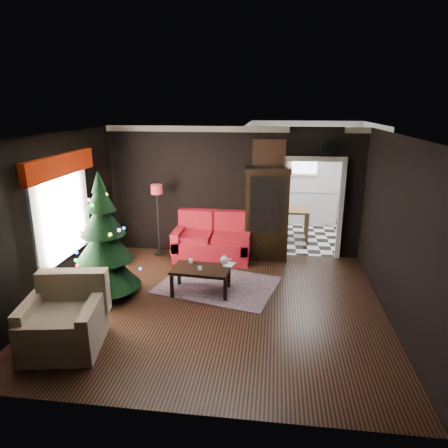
# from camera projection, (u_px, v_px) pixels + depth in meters

# --- Properties ---
(floor) EXTENTS (5.50, 5.50, 0.00)m
(floor) POSITION_uv_depth(u_px,v_px,m) (217.00, 305.00, 6.73)
(floor) COLOR black
(floor) RESTS_ON ground
(ceiling) EXTENTS (5.50, 5.50, 0.00)m
(ceiling) POSITION_uv_depth(u_px,v_px,m) (216.00, 135.00, 5.93)
(ceiling) COLOR white
(ceiling) RESTS_ON ground
(wall_back) EXTENTS (5.50, 0.00, 5.50)m
(wall_back) POSITION_uv_depth(u_px,v_px,m) (233.00, 192.00, 8.71)
(wall_back) COLOR black
(wall_back) RESTS_ON ground
(wall_front) EXTENTS (5.50, 0.00, 5.50)m
(wall_front) POSITION_uv_depth(u_px,v_px,m) (180.00, 298.00, 3.96)
(wall_front) COLOR black
(wall_front) RESTS_ON ground
(wall_left) EXTENTS (0.00, 5.50, 5.50)m
(wall_left) POSITION_uv_depth(u_px,v_px,m) (54.00, 219.00, 6.67)
(wall_left) COLOR black
(wall_left) RESTS_ON ground
(wall_right) EXTENTS (0.00, 5.50, 5.50)m
(wall_right) POSITION_uv_depth(u_px,v_px,m) (398.00, 232.00, 6.00)
(wall_right) COLOR black
(wall_right) RESTS_ON ground
(doorway) EXTENTS (1.10, 0.10, 2.10)m
(doorway) POSITION_uv_depth(u_px,v_px,m) (312.00, 210.00, 8.60)
(doorway) COLOR white
(doorway) RESTS_ON ground
(left_window) EXTENTS (0.05, 1.60, 1.40)m
(left_window) POSITION_uv_depth(u_px,v_px,m) (62.00, 213.00, 6.84)
(left_window) COLOR white
(left_window) RESTS_ON wall_left
(valance) EXTENTS (0.12, 2.10, 0.35)m
(valance) POSITION_uv_depth(u_px,v_px,m) (61.00, 165.00, 6.59)
(valance) COLOR #A71E06
(valance) RESTS_ON wall_left
(kitchen_floor) EXTENTS (3.00, 3.00, 0.00)m
(kitchen_floor) POSITION_uv_depth(u_px,v_px,m) (304.00, 235.00, 10.33)
(kitchen_floor) COLOR white
(kitchen_floor) RESTS_ON ground
(kitchen_window) EXTENTS (0.70, 0.06, 0.70)m
(kitchen_window) POSITION_uv_depth(u_px,v_px,m) (305.00, 161.00, 11.21)
(kitchen_window) COLOR white
(kitchen_window) RESTS_ON ground
(rug) EXTENTS (2.39, 1.98, 0.01)m
(rug) POSITION_uv_depth(u_px,v_px,m) (218.00, 285.00, 7.45)
(rug) COLOR #2A2025
(rug) RESTS_ON ground
(loveseat) EXTENTS (1.70, 0.90, 1.00)m
(loveseat) POSITION_uv_depth(u_px,v_px,m) (212.00, 237.00, 8.59)
(loveseat) COLOR maroon
(loveseat) RESTS_ON ground
(curio_cabinet) EXTENTS (0.90, 0.45, 1.90)m
(curio_cabinet) POSITION_uv_depth(u_px,v_px,m) (267.00, 216.00, 8.52)
(curio_cabinet) COLOR black
(curio_cabinet) RESTS_ON ground
(floor_lamp) EXTENTS (0.28, 0.28, 1.56)m
(floor_lamp) POSITION_uv_depth(u_px,v_px,m) (158.00, 220.00, 8.68)
(floor_lamp) COLOR black
(floor_lamp) RESTS_ON ground
(christmas_tree) EXTENTS (1.35, 1.35, 2.19)m
(christmas_tree) POSITION_uv_depth(u_px,v_px,m) (104.00, 239.00, 6.76)
(christmas_tree) COLOR black
(christmas_tree) RESTS_ON ground
(armchair) EXTENTS (1.19, 1.19, 1.05)m
(armchair) POSITION_uv_depth(u_px,v_px,m) (63.00, 318.00, 5.42)
(armchair) COLOR #D5BC7B
(armchair) RESTS_ON ground
(coffee_table) EXTENTS (1.06, 0.69, 0.45)m
(coffee_table) POSITION_uv_depth(u_px,v_px,m) (201.00, 280.00, 7.10)
(coffee_table) COLOR black
(coffee_table) RESTS_ON rug
(teapot) EXTENTS (0.20, 0.20, 0.16)m
(teapot) POSITION_uv_depth(u_px,v_px,m) (224.00, 260.00, 7.20)
(teapot) COLOR silver
(teapot) RESTS_ON coffee_table
(cup_a) EXTENTS (0.09, 0.09, 0.07)m
(cup_a) POSITION_uv_depth(u_px,v_px,m) (191.00, 261.00, 7.29)
(cup_a) COLOR white
(cup_a) RESTS_ON coffee_table
(cup_b) EXTENTS (0.09, 0.09, 0.06)m
(cup_b) POSITION_uv_depth(u_px,v_px,m) (200.00, 268.00, 6.96)
(cup_b) COLOR white
(cup_b) RESTS_ON coffee_table
(book) EXTENTS (0.17, 0.07, 0.23)m
(book) POSITION_uv_depth(u_px,v_px,m) (225.00, 258.00, 7.19)
(book) COLOR gray
(book) RESTS_ON coffee_table
(wall_clock) EXTENTS (0.32, 0.32, 0.06)m
(wall_clock) POSITION_uv_depth(u_px,v_px,m) (329.00, 148.00, 8.14)
(wall_clock) COLOR silver
(wall_clock) RESTS_ON wall_back
(painting) EXTENTS (0.62, 0.05, 0.52)m
(painting) POSITION_uv_depth(u_px,v_px,m) (269.00, 154.00, 8.33)
(painting) COLOR #A77C4A
(painting) RESTS_ON wall_back
(kitchen_counter) EXTENTS (1.80, 0.60, 0.90)m
(kitchen_counter) POSITION_uv_depth(u_px,v_px,m) (303.00, 207.00, 11.34)
(kitchen_counter) COLOR white
(kitchen_counter) RESTS_ON ground
(kitchen_table) EXTENTS (0.70, 0.70, 0.75)m
(kitchen_table) POSITION_uv_depth(u_px,v_px,m) (294.00, 224.00, 9.97)
(kitchen_table) COLOR brown
(kitchen_table) RESTS_ON ground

